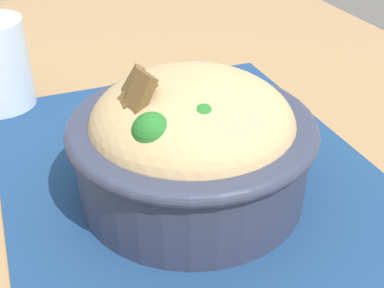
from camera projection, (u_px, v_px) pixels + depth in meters
table at (165, 232)px, 0.50m from camera, size 1.30×0.93×0.73m
placemat at (194, 180)px, 0.48m from camera, size 0.44×0.34×0.00m
bowl at (192, 140)px, 0.43m from camera, size 0.21×0.21×0.13m
fork at (155, 135)px, 0.54m from camera, size 0.04×0.12×0.00m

